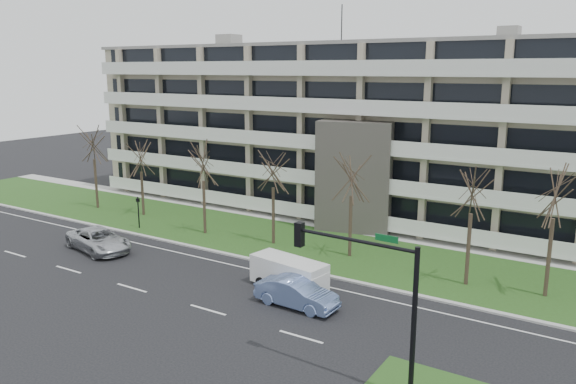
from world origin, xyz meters
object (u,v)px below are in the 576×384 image
Objects in this scene: traffic_signal at (371,289)px; pedestrian_signal at (138,208)px; white_van at (290,272)px; silver_pickup at (99,240)px; blue_sedan at (297,293)px.

traffic_signal is 28.67m from pedestrian_signal.
white_van is 18.24m from pedestrian_signal.
pedestrian_signal is at bearing 158.45° from traffic_signal.
traffic_signal reaches higher than white_van.
silver_pickup is 25.09m from traffic_signal.
pedestrian_signal is at bearing 174.47° from white_van.
white_van is 0.76× the size of traffic_signal.
traffic_signal reaches higher than pedestrian_signal.
pedestrian_signal is at bearing 73.16° from blue_sedan.
silver_pickup is at bearing -70.06° from pedestrian_signal.
traffic_signal is 2.48× the size of pedestrian_signal.
blue_sedan is at bearing -80.19° from silver_pickup.
white_van is (-1.66, 1.92, 0.33)m from blue_sedan.
traffic_signal is (24.10, -6.02, 3.52)m from silver_pickup.
silver_pickup is 1.16× the size of white_van.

